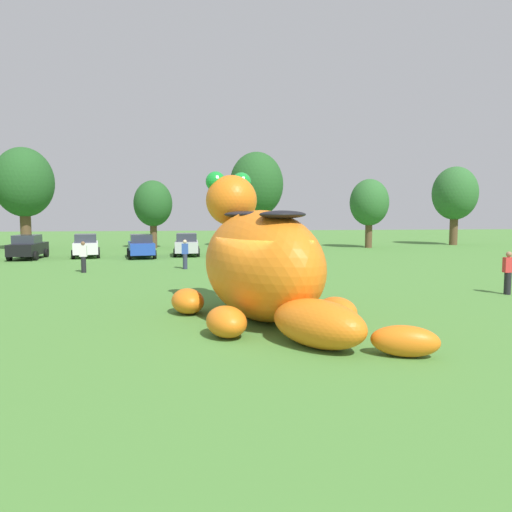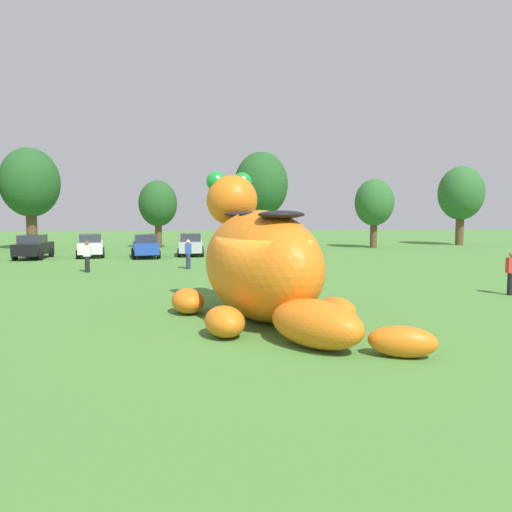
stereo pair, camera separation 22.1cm
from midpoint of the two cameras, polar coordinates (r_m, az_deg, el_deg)
name	(u,v)px [view 1 (the left image)]	position (r m, az deg, el deg)	size (l,w,h in m)	color
ground_plane	(261,327)	(13.48, 0.10, -8.55)	(160.00, 160.00, 0.00)	#4C8438
giant_inflatable_creature	(261,263)	(14.22, 0.18, -0.88)	(6.33, 8.42, 4.65)	orange
car_black	(28,247)	(37.33, -25.96, 0.99)	(1.97, 4.12, 1.72)	black
car_white	(86,246)	(37.30, -20.00, 1.19)	(2.50, 4.34, 1.72)	white
car_blue	(141,246)	(35.62, -13.87, 1.18)	(2.43, 4.32, 1.72)	#2347B7
car_silver	(187,244)	(36.78, -8.53, 1.39)	(1.94, 4.10, 1.72)	#B7BABF
car_green	(234,244)	(36.54, -2.85, 1.41)	(2.05, 4.16, 1.72)	#1E7238
tree_left	(24,183)	(47.33, -26.33, 7.90)	(5.13, 5.13, 9.11)	brown
tree_mid_left	(153,204)	(45.44, -12.46, 6.15)	(3.57, 3.57, 6.33)	brown
tree_centre_left	(256,185)	(45.80, -0.08, 8.54)	(5.14, 5.14, 9.12)	brown
tree_centre	(369,203)	(46.21, 13.37, 6.25)	(3.66, 3.66, 6.50)	brown
tree_centre_right	(455,194)	(53.35, 22.76, 6.93)	(4.56, 4.56, 8.09)	brown
spectator_near_inflatable	(83,257)	(27.38, -20.32, -0.13)	(0.38, 0.26, 1.71)	black
spectator_mid_field	(185,254)	(27.70, -8.79, 0.18)	(0.38, 0.26, 1.71)	#2D334C
spectator_by_cars	(508,273)	(21.13, 27.86, -1.84)	(0.38, 0.26, 1.71)	black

